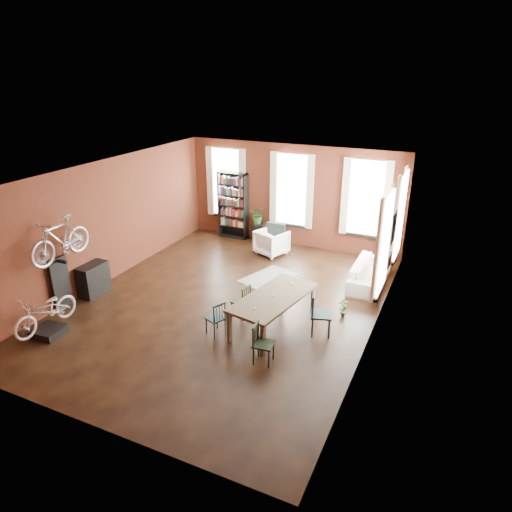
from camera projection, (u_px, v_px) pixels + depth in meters
The scene contains 19 objects.
room at pixel (245, 214), 10.73m from camera, with size 9.00×9.04×3.22m.
dining_table at pixel (274, 312), 10.01m from camera, with size 1.01×2.23×0.76m, color brown.
dining_chair_a at pixel (215, 318), 9.75m from camera, with size 0.36×0.36×0.78m, color #173133.
dining_chair_b at pixel (241, 301), 10.42m from camera, with size 0.37×0.37×0.80m, color black.
dining_chair_c at pixel (264, 344), 8.79m from camera, with size 0.38×0.38×0.83m, color black.
dining_chair_d at pixel (321, 314), 9.71m from camera, with size 0.44×0.44×0.95m, color #173134.
bookshelf at pixel (233, 205), 15.08m from camera, with size 1.00×0.32×2.20m, color black.
white_armchair at pixel (272, 241), 13.92m from camera, with size 0.82×0.77×0.84m, color white.
cream_sofa at pixel (371, 269), 12.01m from camera, with size 2.08×0.61×0.81m, color beige.
striped_rug at pixel (268, 278), 12.49m from camera, with size 0.93×1.49×0.01m, color black.
bike_trainer at pixel (49, 331), 9.81m from camera, with size 0.58×0.58×0.17m, color black.
bike_wall_rack at pixel (61, 284), 10.68m from camera, with size 0.16×0.60×1.30m, color black.
console_table at pixel (94, 279), 11.48m from camera, with size 0.40×0.80×0.80m, color black.
plant_stand at pixel (258, 233), 14.97m from camera, with size 0.31×0.31×0.61m, color black.
plant_by_sofa at pixel (386, 262), 13.09m from camera, with size 0.41×0.74×0.33m, color #335A24.
plant_small at pixel (343, 313), 10.53m from camera, with size 0.23×0.44×0.16m, color #2A5020.
bicycle_floor at pixel (43, 296), 9.50m from camera, with size 0.54×0.81×1.55m, color beige.
bicycle_hung at pixel (58, 225), 10.01m from camera, with size 0.47×1.00×1.66m, color #A5A8AD.
plant_on_stand at pixel (258, 217), 14.81m from camera, with size 0.52×0.58×0.45m, color #295220.
Camera 1 is at (4.78, -8.61, 5.37)m, focal length 32.00 mm.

